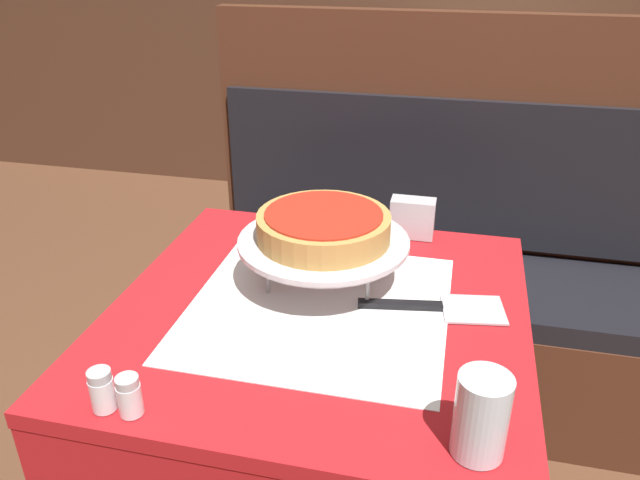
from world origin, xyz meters
name	(u,v)px	position (x,y,z in m)	size (l,w,h in m)	color
dining_table_front	(319,356)	(0.00, 0.00, 0.61)	(0.77, 0.77, 0.73)	red
dining_table_rear	(481,120)	(0.31, 1.75, 0.62)	(0.81, 0.81, 0.73)	beige
booth_bench	(428,295)	(0.18, 0.73, 0.34)	(1.40, 0.47, 1.16)	#4C2819
pizza_pan_stand	(324,244)	(-0.01, 0.08, 0.82)	(0.33, 0.33, 0.10)	#ADADB2
deep_dish_pizza	(324,226)	(-0.01, 0.08, 0.85)	(0.26, 0.26, 0.05)	#C68E47
pizza_server	(439,307)	(0.22, 0.04, 0.73)	(0.28, 0.11, 0.01)	#BCBCC1
water_glass_near	(481,416)	(0.29, -0.31, 0.79)	(0.07, 0.07, 0.12)	silver
salt_shaker	(102,390)	(-0.24, -0.34, 0.76)	(0.04, 0.04, 0.07)	silver
pepper_shaker	(129,396)	(-0.20, -0.34, 0.76)	(0.04, 0.04, 0.06)	silver
napkin_holder	(412,218)	(0.14, 0.34, 0.77)	(0.10, 0.05, 0.09)	#B2B2B7
condiment_caddy	(480,80)	(0.28, 1.86, 0.77)	(0.13, 0.13, 0.16)	black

